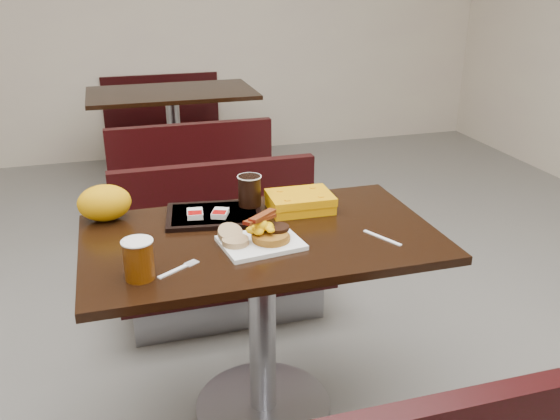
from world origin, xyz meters
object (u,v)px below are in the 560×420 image
object	(u,v)px
table_far	(175,141)
bench_far_s	(188,171)
platter	(261,243)
coffee_cup_near	(139,260)
fork	(173,272)
bench_near_n	(225,250)
coffee_cup_far	(250,191)
pancake_stack	(271,236)
clamshell	(300,202)
bench_far_n	(165,121)
table_near	(262,328)
hashbrown_sleeve_right	(220,213)
hashbrown_sleeve_left	(195,214)
knife	(382,238)
tray	(214,215)
paper_bag	(104,203)

from	to	relation	value
table_far	bench_far_s	bearing A→B (deg)	-90.00
platter	coffee_cup_near	size ratio (longest dim) A/B	2.09
fork	bench_near_n	bearing A→B (deg)	37.66
bench_far_s	coffee_cup_far	xyz separation A→B (m)	(0.02, -1.67, 0.46)
pancake_stack	coffee_cup_near	xyz separation A→B (m)	(-0.43, -0.12, 0.03)
coffee_cup_near	clamshell	distance (m)	0.72
bench_far_n	platter	xyz separation A→B (m)	(-0.02, -3.38, 0.40)
bench_far_n	platter	distance (m)	3.40
bench_near_n	pancake_stack	distance (m)	0.89
table_near	platter	bearing A→B (deg)	-105.14
platter	hashbrown_sleeve_right	bearing A→B (deg)	102.15
hashbrown_sleeve_left	coffee_cup_far	xyz separation A→B (m)	(0.21, 0.05, 0.05)
platter	pancake_stack	world-z (taller)	pancake_stack
table_far	hashbrown_sleeve_right	distance (m)	2.47
table_far	bench_far_n	distance (m)	0.70
fork	knife	distance (m)	0.71
bench_far_n	hashbrown_sleeve_right	xyz separation A→B (m)	(-0.11, -3.14, 0.42)
fork	pancake_stack	bearing A→B (deg)	-14.87
bench_far_s	knife	size ratio (longest dim) A/B	6.41
platter	hashbrown_sleeve_left	bearing A→B (deg)	116.00
coffee_cup_near	hashbrown_sleeve_left	bearing A→B (deg)	59.88
table_near	fork	size ratio (longest dim) A/B	8.10
bench_near_n	bench_far_s	bearing A→B (deg)	90.00
bench_far_n	bench_near_n	bearing A→B (deg)	-90.00
pancake_stack	knife	size ratio (longest dim) A/B	0.81
fork	hashbrown_sleeve_left	size ratio (longest dim) A/B	1.97
pancake_stack	knife	bearing A→B (deg)	-9.58
bench_near_n	bench_far_n	world-z (taller)	same
coffee_cup_near	tray	world-z (taller)	coffee_cup_near
platter	paper_bag	distance (m)	0.61
table_near	table_far	distance (m)	2.60
hashbrown_sleeve_right	pancake_stack	bearing A→B (deg)	-40.29
bench_near_n	platter	size ratio (longest dim) A/B	3.93
bench_far_s	pancake_stack	world-z (taller)	pancake_stack
bench_far_n	hashbrown_sleeve_right	distance (m)	3.17
bench_far_s	coffee_cup_near	bearing A→B (deg)	-101.28
bench_near_n	bench_far_n	size ratio (longest dim) A/B	1.00
platter	knife	bearing A→B (deg)	-16.74
coffee_cup_far	paper_bag	distance (m)	0.52
coffee_cup_near	hashbrown_sleeve_left	xyz separation A→B (m)	(0.22, 0.38, -0.03)
coffee_cup_near	table_near	bearing A→B (deg)	25.29
bench_far_s	paper_bag	world-z (taller)	paper_bag
hashbrown_sleeve_left	table_far	bearing A→B (deg)	92.48
tray	hashbrown_sleeve_right	distance (m)	0.04
table_far	platter	size ratio (longest dim) A/B	4.71
clamshell	bench_near_n	bearing A→B (deg)	112.04
bench_far_n	knife	xyz separation A→B (m)	(0.38, -3.44, 0.39)
coffee_cup_far	clamshell	bearing A→B (deg)	-17.45
pancake_stack	hashbrown_sleeve_left	world-z (taller)	pancake_stack
bench_near_n	paper_bag	distance (m)	0.80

